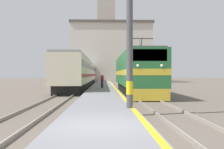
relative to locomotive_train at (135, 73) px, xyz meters
name	(u,v)px	position (x,y,z in m)	size (l,w,h in m)	color
ground_plane	(103,87)	(-3.14, 12.16, -1.98)	(200.00, 200.00, 0.00)	#60564C
platform	(103,88)	(-3.14, 7.16, -1.80)	(3.02, 140.00, 0.37)	slate
rail_track_near	(128,89)	(0.00, 7.16, -1.95)	(2.83, 140.00, 0.16)	#60564C
rail_track_far	(77,89)	(-6.34, 7.16, -1.95)	(2.83, 140.00, 0.16)	#60564C
locomotive_train	(135,73)	(0.00, 0.00, 0.00)	(2.92, 16.78, 4.84)	black
passenger_train	(84,73)	(-6.34, 18.85, 0.12)	(2.92, 45.82, 3.89)	black
catenary_mast	(131,20)	(-1.85, -13.93, 2.30)	(2.21, 0.31, 7.98)	#4C4C51
person_on_platform	(102,80)	(-3.23, 3.31, -0.79)	(0.34, 0.34, 1.58)	#23232D
clock_tower	(106,20)	(-2.40, 44.36, 14.32)	(5.78, 5.78, 30.69)	#ADA393
station_building	(111,52)	(-1.24, 35.90, 5.05)	(19.04, 7.13, 14.00)	beige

